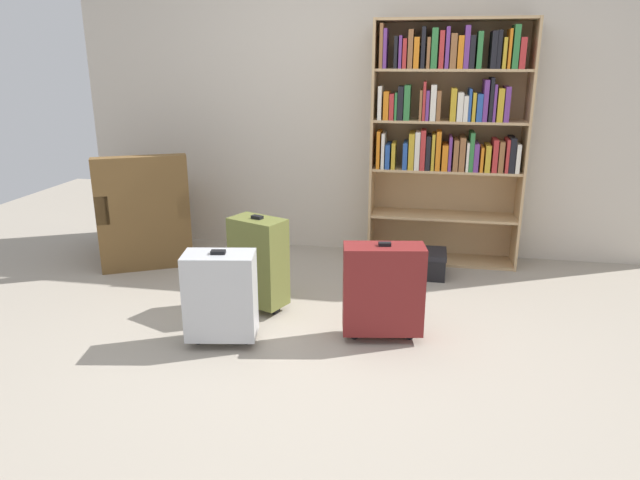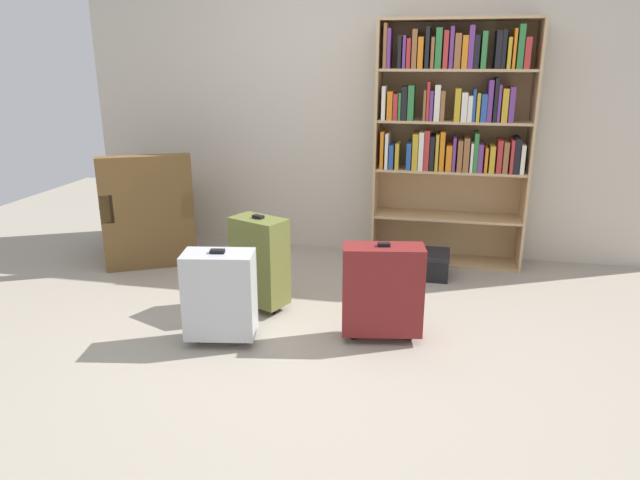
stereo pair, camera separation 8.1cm
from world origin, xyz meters
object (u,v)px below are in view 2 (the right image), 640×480
at_px(bookshelf, 453,124).
at_px(suitcase_dark_red, 382,290).
at_px(storage_box, 425,263).
at_px(mug, 222,255).
at_px(suitcase_olive, 260,261).
at_px(suitcase_silver, 220,295).
at_px(armchair, 150,221).

xyz_separation_m(bookshelf, suitcase_dark_red, (-0.36, -1.50, -0.81)).
relative_size(storage_box, suitcase_dark_red, 0.60).
height_order(mug, suitcase_dark_red, suitcase_dark_red).
bearing_deg(suitcase_olive, suitcase_dark_red, -18.15).
relative_size(storage_box, suitcase_silver, 0.63).
xyz_separation_m(armchair, suitcase_dark_red, (2.05, -1.09, -0.00)).
distance_m(mug, suitcase_dark_red, 1.85).
height_order(armchair, suitcase_olive, armchair).
distance_m(mug, storage_box, 1.66).
bearing_deg(armchair, storage_box, 0.41).
distance_m(suitcase_olive, suitcase_dark_red, 0.88).
bearing_deg(suitcase_dark_red, suitcase_silver, -165.69).
height_order(armchair, mug, armchair).
relative_size(mug, suitcase_dark_red, 0.20).
height_order(mug, storage_box, storage_box).
bearing_deg(mug, suitcase_olive, -54.57).
distance_m(storage_box, suitcase_dark_red, 1.15).
height_order(storage_box, suitcase_olive, suitcase_olive).
height_order(storage_box, suitcase_dark_red, suitcase_dark_red).
distance_m(bookshelf, armchair, 2.57).
xyz_separation_m(armchair, mug, (0.61, 0.03, -0.27)).
xyz_separation_m(armchair, storage_box, (2.27, 0.02, -0.21)).
distance_m(mug, suitcase_silver, 1.48).
distance_m(bookshelf, suitcase_silver, 2.30).
distance_m(armchair, suitcase_olive, 1.47).
bearing_deg(mug, storage_box, -0.58).
relative_size(bookshelf, suitcase_silver, 3.29).
height_order(suitcase_dark_red, suitcase_silver, suitcase_dark_red).
bearing_deg(mug, suitcase_dark_red, -37.99).
bearing_deg(bookshelf, suitcase_olive, -134.25).
distance_m(mug, suitcase_olive, 1.09).
relative_size(armchair, suitcase_olive, 1.46).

